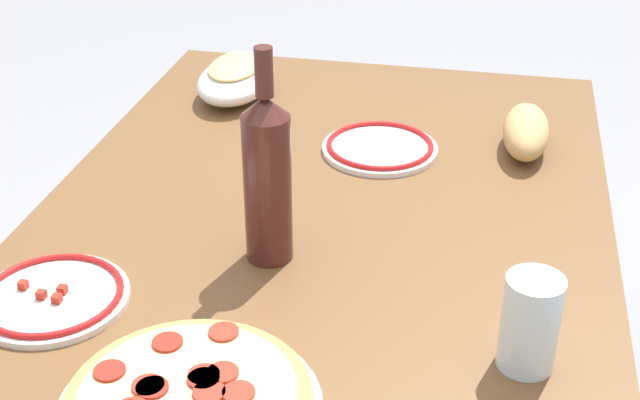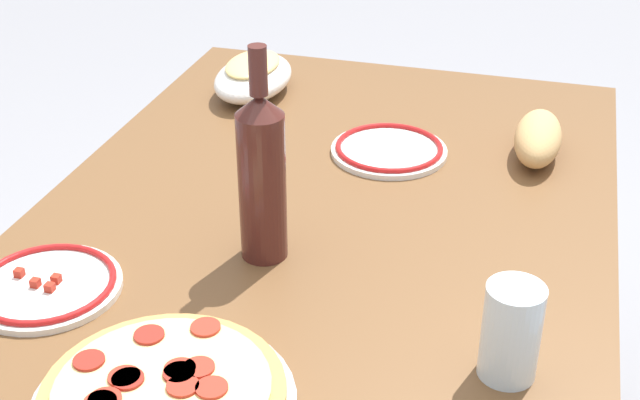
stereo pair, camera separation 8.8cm
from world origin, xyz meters
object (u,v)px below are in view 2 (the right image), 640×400
object	(u,v)px
baked_pasta_dish	(253,75)
water_glass	(511,332)
wine_bottle	(262,175)
bread_loaf	(538,138)
dining_table	(320,275)
side_plate_near	(46,285)
side_plate_far	(389,149)
pepperoni_pizza	(163,395)

from	to	relation	value
baked_pasta_dish	water_glass	size ratio (longest dim) A/B	1.87
wine_bottle	bread_loaf	size ratio (longest dim) A/B	1.66
dining_table	side_plate_near	xyz separation A→B (m)	(0.30, -0.32, 0.12)
water_glass	side_plate_far	xyz separation A→B (m)	(-0.55, -0.27, -0.06)
side_plate_near	bread_loaf	size ratio (longest dim) A/B	1.07
dining_table	side_plate_far	size ratio (longest dim) A/B	6.45
side_plate_near	wine_bottle	bearing A→B (deg)	123.16
side_plate_near	bread_loaf	distance (m)	0.88
dining_table	side_plate_far	world-z (taller)	side_plate_far
pepperoni_pizza	side_plate_near	size ratio (longest dim) A/B	1.49
dining_table	bread_loaf	world-z (taller)	bread_loaf
dining_table	pepperoni_pizza	xyz separation A→B (m)	(0.47, -0.06, 0.13)
water_glass	side_plate_near	world-z (taller)	water_glass
pepperoni_pizza	water_glass	xyz separation A→B (m)	(-0.17, 0.39, 0.05)
dining_table	side_plate_near	bearing A→B (deg)	-46.18
wine_bottle	baked_pasta_dish	bearing A→B (deg)	-158.85
dining_table	bread_loaf	bearing A→B (deg)	134.15
bread_loaf	baked_pasta_dish	bearing A→B (deg)	-103.03
pepperoni_pizza	baked_pasta_dish	world-z (taller)	baked_pasta_dish
wine_bottle	water_glass	xyz separation A→B (m)	(0.17, 0.38, -0.07)
baked_pasta_dish	water_glass	distance (m)	0.96
wine_bottle	bread_loaf	distance (m)	0.58
dining_table	baked_pasta_dish	distance (m)	0.55
baked_pasta_dish	bread_loaf	size ratio (longest dim) A/B	1.21
side_plate_far	wine_bottle	bearing A→B (deg)	-16.19
dining_table	baked_pasta_dish	xyz separation A→B (m)	(-0.45, -0.27, 0.16)
dining_table	bread_loaf	size ratio (longest dim) A/B	6.93
side_plate_far	pepperoni_pizza	bearing A→B (deg)	-9.42
dining_table	side_plate_near	distance (m)	0.45
dining_table	water_glass	size ratio (longest dim) A/B	10.70
dining_table	baked_pasta_dish	size ratio (longest dim) A/B	5.73
dining_table	wine_bottle	bearing A→B (deg)	-21.10
water_glass	side_plate_near	bearing A→B (deg)	-89.88
dining_table	wine_bottle	distance (m)	0.29
side_plate_far	side_plate_near	bearing A→B (deg)	-34.20
side_plate_near	bread_loaf	world-z (taller)	bread_loaf
bread_loaf	pepperoni_pizza	bearing A→B (deg)	-25.93
water_glass	side_plate_near	xyz separation A→B (m)	(0.00, -0.64, -0.06)
side_plate_near	side_plate_far	xyz separation A→B (m)	(-0.55, 0.38, -0.00)
baked_pasta_dish	bread_loaf	world-z (taller)	baked_pasta_dish
wine_bottle	side_plate_far	distance (m)	0.42
dining_table	pepperoni_pizza	bearing A→B (deg)	-7.17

